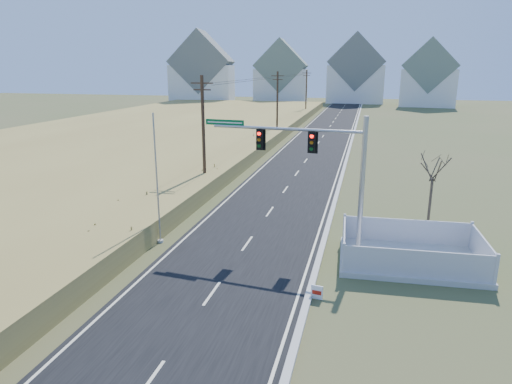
# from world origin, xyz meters

# --- Properties ---
(ground) EXTENTS (260.00, 260.00, 0.00)m
(ground) POSITION_xyz_m (0.00, 0.00, 0.00)
(ground) COLOR #435227
(ground) RESTS_ON ground
(road) EXTENTS (8.00, 180.00, 0.06)m
(road) POSITION_xyz_m (0.00, 50.00, 0.03)
(road) COLOR black
(road) RESTS_ON ground
(curb) EXTENTS (0.30, 180.00, 0.18)m
(curb) POSITION_xyz_m (4.15, 50.00, 0.09)
(curb) COLOR #B2AFA8
(curb) RESTS_ON ground
(reed_marsh) EXTENTS (38.00, 110.00, 1.30)m
(reed_marsh) POSITION_xyz_m (-24.00, 40.00, 0.65)
(reed_marsh) COLOR #9F8F48
(reed_marsh) RESTS_ON ground
(utility_pole_near) EXTENTS (1.80, 0.26, 9.00)m
(utility_pole_near) POSITION_xyz_m (-6.50, 15.00, 4.68)
(utility_pole_near) COLOR #422D1E
(utility_pole_near) RESTS_ON ground
(utility_pole_mid) EXTENTS (1.80, 0.26, 9.00)m
(utility_pole_mid) POSITION_xyz_m (-6.50, 45.00, 4.68)
(utility_pole_mid) COLOR #422D1E
(utility_pole_mid) RESTS_ON ground
(utility_pole_far) EXTENTS (1.80, 0.26, 9.00)m
(utility_pole_far) POSITION_xyz_m (-6.50, 75.00, 4.68)
(utility_pole_far) COLOR #422D1E
(utility_pole_far) RESTS_ON ground
(condo_nw) EXTENTS (17.69, 13.38, 19.05)m
(condo_nw) POSITION_xyz_m (-38.00, 100.00, 7.70)
(condo_nw) COLOR white
(condo_nw) RESTS_ON ground
(condo_nnw) EXTENTS (14.93, 11.17, 17.03)m
(condo_nnw) POSITION_xyz_m (-18.00, 108.00, 6.94)
(condo_nnw) COLOR white
(condo_nnw) RESTS_ON ground
(condo_n) EXTENTS (15.27, 10.20, 18.54)m
(condo_n) POSITION_xyz_m (2.00, 112.00, 7.61)
(condo_n) COLOR white
(condo_n) RESTS_ON ground
(condo_ne) EXTENTS (14.12, 10.51, 16.52)m
(condo_ne) POSITION_xyz_m (20.00, 104.00, 6.84)
(condo_ne) COLOR white
(condo_ne) RESTS_ON ground
(traffic_signal_mast) EXTENTS (9.08, 1.23, 7.26)m
(traffic_signal_mast) POSITION_xyz_m (4.19, 4.62, 4.45)
(traffic_signal_mast) COLOR #9EA0A5
(traffic_signal_mast) RESTS_ON ground
(fence_enclosure) EXTENTS (7.17, 5.07, 1.60)m
(fence_enclosure) POSITION_xyz_m (8.66, 3.55, 0.30)
(fence_enclosure) COLOR #B7B5AD
(fence_enclosure) RESTS_ON ground
(open_sign) EXTENTS (0.51, 0.14, 0.63)m
(open_sign) POSITION_xyz_m (4.50, -1.34, 0.33)
(open_sign) COLOR white
(open_sign) RESTS_ON ground
(flagpole) EXTENTS (0.33, 0.33, 7.29)m
(flagpole) POSITION_xyz_m (-4.87, 3.13, 2.91)
(flagpole) COLOR #B7B5AD
(flagpole) RESTS_ON ground
(bare_tree) EXTENTS (1.95, 1.95, 5.18)m
(bare_tree) POSITION_xyz_m (9.94, 8.01, 4.17)
(bare_tree) COLOR #4C3F33
(bare_tree) RESTS_ON ground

